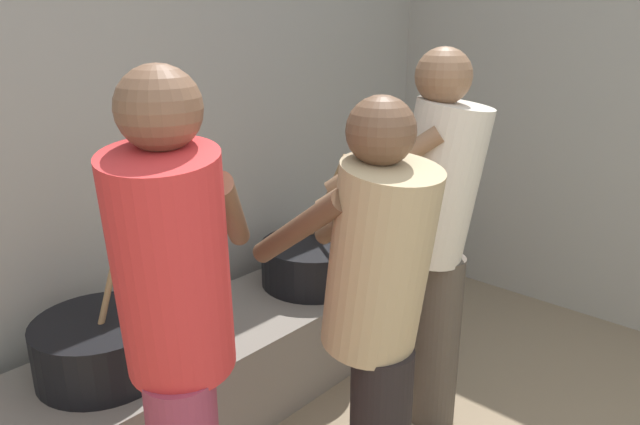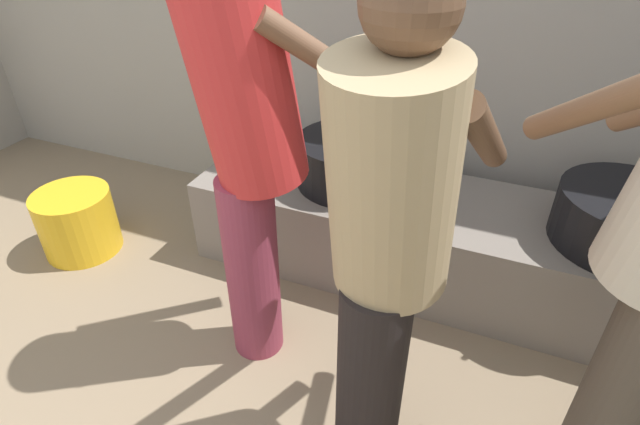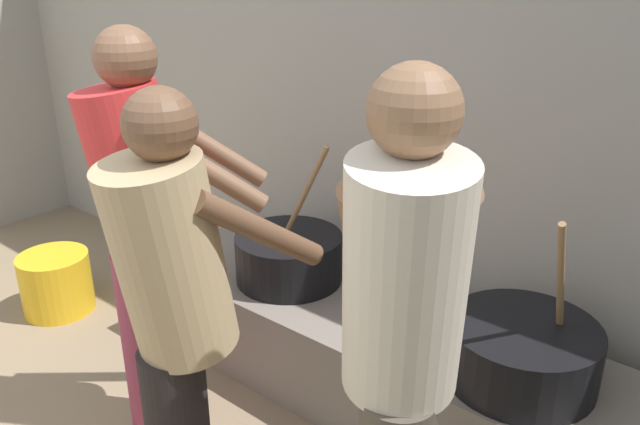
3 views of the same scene
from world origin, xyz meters
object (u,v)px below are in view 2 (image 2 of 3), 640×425
cook_in_red_shirt (250,138)px  bucket_yellow_plastic (78,222)px  cooking_pot_main (350,161)px  cook_in_tan_shirt (387,241)px  cooking_pot_secondary (627,219)px

cook_in_red_shirt → bucket_yellow_plastic: size_ratio=4.30×
cook_in_red_shirt → bucket_yellow_plastic: bearing=170.6°
cooking_pot_main → cook_in_tan_shirt: (0.43, -0.96, 0.33)m
bucket_yellow_plastic → cooking_pot_main: bearing=21.0°
cooking_pot_main → cook_in_red_shirt: bearing=-98.9°
cook_in_tan_shirt → bucket_yellow_plastic: (-1.71, 0.47, -0.69)m
cook_in_red_shirt → bucket_yellow_plastic: cook_in_red_shirt is taller
cooking_pot_secondary → bucket_yellow_plastic: (-2.42, -0.45, -0.36)m
cooking_pot_main → cook_in_tan_shirt: cook_in_tan_shirt is taller
cooking_pot_main → cook_in_tan_shirt: size_ratio=0.45×
cooking_pot_main → bucket_yellow_plastic: cooking_pot_main is taller
cooking_pot_secondary → cook_in_red_shirt: cook_in_red_shirt is taller
cooking_pot_main → cook_in_red_shirt: 0.80m
cooking_pot_secondary → bucket_yellow_plastic: cooking_pot_secondary is taller
cooking_pot_main → bucket_yellow_plastic: bearing=-159.0°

